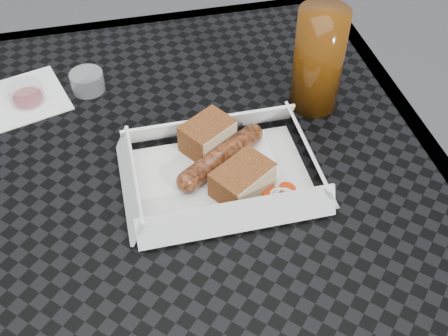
# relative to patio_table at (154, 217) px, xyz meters

# --- Properties ---
(patio_table) EXTENTS (0.80, 0.80, 0.74)m
(patio_table) POSITION_rel_patio_table_xyz_m (0.00, 0.00, 0.00)
(patio_table) COLOR black
(patio_table) RESTS_ON ground
(food_tray) EXTENTS (0.22, 0.15, 0.00)m
(food_tray) POSITION_rel_patio_table_xyz_m (0.09, -0.02, 0.08)
(food_tray) COLOR white
(food_tray) RESTS_ON patio_table
(bratwurst) EXTENTS (0.13, 0.09, 0.03)m
(bratwurst) POSITION_rel_patio_table_xyz_m (0.10, 0.00, 0.09)
(bratwurst) COLOR brown
(bratwurst) RESTS_ON food_tray
(bread_near) EXTENTS (0.08, 0.08, 0.04)m
(bread_near) POSITION_rel_patio_table_xyz_m (0.09, 0.04, 0.10)
(bread_near) COLOR brown
(bread_near) RESTS_ON food_tray
(bread_far) EXTENTS (0.09, 0.08, 0.04)m
(bread_far) POSITION_rel_patio_table_xyz_m (0.11, -0.05, 0.10)
(bread_far) COLOR brown
(bread_far) RESTS_ON food_tray
(veg_garnish) EXTENTS (0.03, 0.03, 0.00)m
(veg_garnish) POSITION_rel_patio_table_xyz_m (0.16, -0.07, 0.08)
(veg_garnish) COLOR red
(veg_garnish) RESTS_ON food_tray
(napkin) EXTENTS (0.15, 0.15, 0.00)m
(napkin) POSITION_rel_patio_table_xyz_m (-0.16, 0.21, 0.08)
(napkin) COLOR white
(napkin) RESTS_ON patio_table
(condiment_cup_sauce) EXTENTS (0.05, 0.05, 0.03)m
(condiment_cup_sauce) POSITION_rel_patio_table_xyz_m (-0.15, 0.20, 0.09)
(condiment_cup_sauce) COLOR maroon
(condiment_cup_sauce) RESTS_ON patio_table
(condiment_cup_empty) EXTENTS (0.05, 0.05, 0.03)m
(condiment_cup_empty) POSITION_rel_patio_table_xyz_m (-0.06, 0.21, 0.09)
(condiment_cup_empty) COLOR silver
(condiment_cup_empty) RESTS_ON patio_table
(drink_glass) EXTENTS (0.07, 0.07, 0.15)m
(drink_glass) POSITION_rel_patio_table_xyz_m (0.26, 0.10, 0.15)
(drink_glass) COLOR #4D2606
(drink_glass) RESTS_ON patio_table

